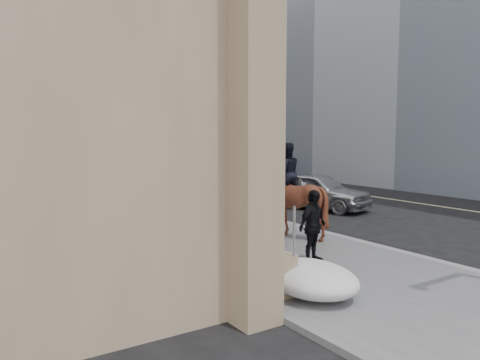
% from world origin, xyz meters
% --- Properties ---
extents(ground, '(140.00, 140.00, 0.00)m').
position_xyz_m(ground, '(0.00, 0.00, 0.00)').
color(ground, black).
rests_on(ground, ground).
extents(sidewalk, '(5.00, 80.00, 0.12)m').
position_xyz_m(sidewalk, '(0.00, 10.00, 0.06)').
color(sidewalk, '#535355').
rests_on(sidewalk, ground).
extents(curb, '(0.24, 80.00, 0.12)m').
position_xyz_m(curb, '(2.62, 10.00, 0.06)').
color(curb, slate).
rests_on(curb, ground).
extents(lane_line, '(0.15, 70.00, 0.01)m').
position_xyz_m(lane_line, '(10.50, 10.00, 0.01)').
color(lane_line, '#BFB78C').
rests_on(lane_line, ground).
extents(far_podium, '(2.00, 80.00, 4.00)m').
position_xyz_m(far_podium, '(15.50, 10.00, 2.00)').
color(far_podium, '#867156').
rests_on(far_podium, ground).
extents(bg_building_mid, '(30.00, 12.00, 28.00)m').
position_xyz_m(bg_building_mid, '(4.00, 60.00, 14.00)').
color(bg_building_mid, slate).
rests_on(bg_building_mid, ground).
extents(streetlight_mid, '(1.71, 0.24, 8.00)m').
position_xyz_m(streetlight_mid, '(2.74, 14.00, 4.58)').
color(streetlight_mid, '#2D2D30').
rests_on(streetlight_mid, ground).
extents(streetlight_far, '(1.71, 0.24, 8.00)m').
position_xyz_m(streetlight_far, '(2.74, 34.00, 4.58)').
color(streetlight_far, '#2D2D30').
rests_on(streetlight_far, ground).
extents(traffic_signal, '(4.10, 0.22, 6.00)m').
position_xyz_m(traffic_signal, '(2.07, 22.00, 4.00)').
color(traffic_signal, '#2D2D30').
rests_on(traffic_signal, ground).
extents(snow_bank, '(1.70, 18.10, 0.76)m').
position_xyz_m(snow_bank, '(-1.42, 8.11, 0.47)').
color(snow_bank, silver).
rests_on(snow_bank, sidewalk).
extents(mounted_horse_left, '(1.64, 2.78, 2.76)m').
position_xyz_m(mounted_horse_left, '(-1.68, 4.30, 1.27)').
color(mounted_horse_left, '#56341A').
rests_on(mounted_horse_left, sidewalk).
extents(mounted_horse_right, '(2.12, 2.25, 2.68)m').
position_xyz_m(mounted_horse_right, '(1.30, 1.94, 1.24)').
color(mounted_horse_right, '#431F13').
rests_on(mounted_horse_right, sidewalk).
extents(pedestrian, '(1.06, 0.66, 1.68)m').
position_xyz_m(pedestrian, '(0.05, -0.45, 0.96)').
color(pedestrian, black).
rests_on(pedestrian, sidewalk).
extents(car_silver, '(2.92, 4.67, 1.48)m').
position_xyz_m(car_silver, '(5.79, 5.64, 0.74)').
color(car_silver, '#A1A4A8').
rests_on(car_silver, ground).
extents(car_grey, '(3.52, 4.86, 1.31)m').
position_xyz_m(car_grey, '(11.63, 19.35, 0.65)').
color(car_grey, '#595C61').
rests_on(car_grey, ground).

